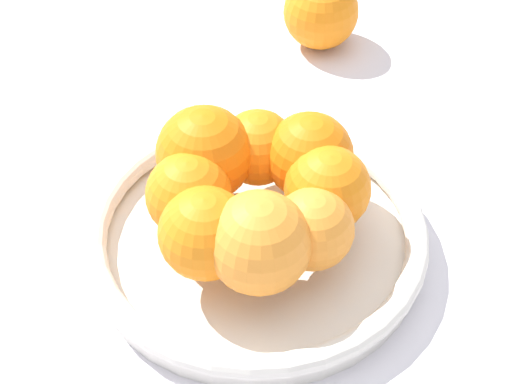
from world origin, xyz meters
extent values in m
plane|color=silver|center=(0.00, 0.00, 0.00)|extent=(4.00, 4.00, 0.00)
cylinder|color=silver|center=(0.00, 0.00, 0.01)|extent=(0.28, 0.28, 0.01)
torus|color=silver|center=(0.00, 0.00, 0.02)|extent=(0.29, 0.29, 0.02)
sphere|color=orange|center=(0.01, -0.06, 0.07)|extent=(0.08, 0.08, 0.08)
sphere|color=orange|center=(0.05, -0.03, 0.07)|extent=(0.07, 0.07, 0.07)
sphere|color=orange|center=(0.06, 0.02, 0.07)|extent=(0.07, 0.07, 0.07)
sphere|color=orange|center=(0.03, 0.05, 0.07)|extent=(0.08, 0.08, 0.08)
sphere|color=orange|center=(-0.02, 0.05, 0.07)|extent=(0.07, 0.07, 0.07)
sphere|color=orange|center=(-0.05, 0.03, 0.07)|extent=(0.07, 0.07, 0.07)
sphere|color=orange|center=(-0.06, -0.01, 0.07)|extent=(0.07, 0.07, 0.07)
sphere|color=orange|center=(-0.03, -0.05, 0.07)|extent=(0.07, 0.07, 0.07)
sphere|color=orange|center=(-0.22, -0.22, 0.04)|extent=(0.08, 0.08, 0.08)
camera|label=1|loc=(0.26, 0.41, 0.55)|focal=60.00mm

